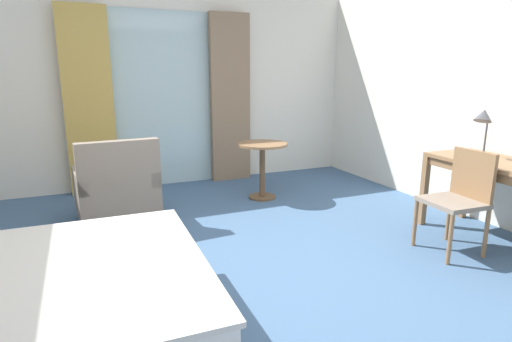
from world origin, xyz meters
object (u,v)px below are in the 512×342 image
armchair_by_window (117,190)px  desk_lamp (484,120)px  desk_chair (460,195)px  round_cafe_table (262,158)px

armchair_by_window → desk_lamp: bearing=-28.9°
armchair_by_window → desk_chair: bearing=-36.1°
desk_lamp → round_cafe_table: 2.42m
armchair_by_window → round_cafe_table: size_ratio=1.29×
armchair_by_window → round_cafe_table: (1.75, 0.17, 0.17)m
desk_chair → round_cafe_table: size_ratio=1.28×
desk_chair → armchair_by_window: size_ratio=0.99×
desk_chair → armchair_by_window: armchair_by_window is taller
desk_lamp → round_cafe_table: bearing=126.0°
desk_chair → round_cafe_table: (-0.93, 2.12, 0.00)m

